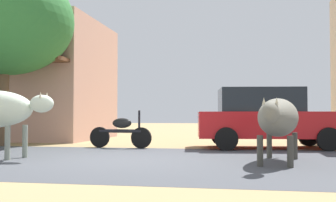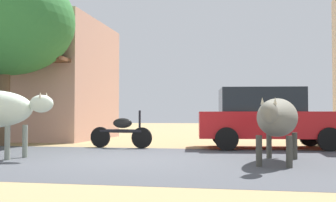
{
  "view_description": "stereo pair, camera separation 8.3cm",
  "coord_description": "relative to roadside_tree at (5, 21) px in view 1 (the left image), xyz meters",
  "views": [
    {
      "loc": [
        2.53,
        -8.24,
        0.9
      ],
      "look_at": [
        0.72,
        1.58,
        1.24
      ],
      "focal_mm": 44.93,
      "sensor_mm": 36.0,
      "label": 1
    },
    {
      "loc": [
        2.61,
        -8.23,
        0.9
      ],
      "look_at": [
        0.72,
        1.58,
        1.24
      ],
      "focal_mm": 44.93,
      "sensor_mm": 36.0,
      "label": 2
    }
  ],
  "objects": [
    {
      "name": "roadside_tree",
      "position": [
        0.0,
        0.0,
        0.0
      ],
      "size": [
        4.09,
        4.09,
        5.38
      ],
      "color": "brown",
      "rests_on": "ground"
    },
    {
      "name": "asphalt_road",
      "position": [
        4.54,
        -3.14,
        -3.73
      ],
      "size": [
        72.0,
        6.08,
        0.0
      ],
      "primitive_type": "cube",
      "color": "#43464B",
      "rests_on": "ground"
    },
    {
      "name": "cow_far_dark",
      "position": [
        7.68,
        -3.16,
        -2.88
      ],
      "size": [
        1.09,
        2.87,
        1.22
      ],
      "color": "slate",
      "rests_on": "ground"
    },
    {
      "name": "ground",
      "position": [
        4.54,
        -3.14,
        -3.73
      ],
      "size": [
        80.0,
        80.0,
        0.0
      ],
      "primitive_type": "plane",
      "color": "tan"
    },
    {
      "name": "parked_hatchback_car",
      "position": [
        7.66,
        0.48,
        -2.89
      ],
      "size": [
        4.14,
        2.37,
        1.64
      ],
      "color": "red",
      "rests_on": "ground"
    },
    {
      "name": "parked_motorcycle",
      "position": [
        3.68,
        -0.16,
        -3.27
      ],
      "size": [
        1.82,
        0.3,
        1.04
      ],
      "color": "black",
      "rests_on": "ground"
    },
    {
      "name": "storefront_left_cafe",
      "position": [
        -1.56,
        3.69,
        -1.5
      ],
      "size": [
        6.38,
        5.62,
        4.46
      ],
      "color": "tan",
      "rests_on": "ground"
    }
  ]
}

